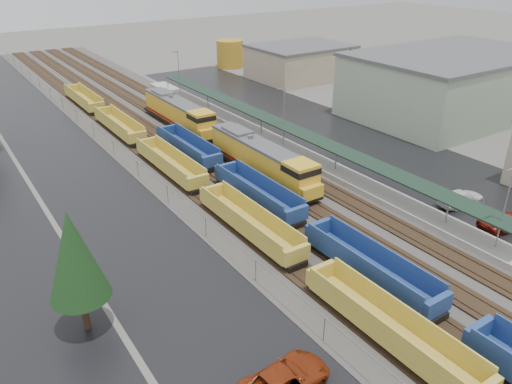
# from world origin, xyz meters

# --- Properties ---
(ballast_strip) EXTENTS (20.00, 160.00, 0.08)m
(ballast_strip) POSITION_xyz_m (0.00, 60.00, 0.04)
(ballast_strip) COLOR #302D2B
(ballast_strip) RESTS_ON ground
(trackbed) EXTENTS (14.60, 160.00, 0.22)m
(trackbed) POSITION_xyz_m (-0.00, 60.00, 0.16)
(trackbed) COLOR black
(trackbed) RESTS_ON ground
(west_parking_lot) EXTENTS (10.00, 160.00, 0.02)m
(west_parking_lot) POSITION_xyz_m (-15.00, 60.00, 0.01)
(west_parking_lot) COLOR black
(west_parking_lot) RESTS_ON ground
(east_commuter_lot) EXTENTS (16.00, 100.00, 0.02)m
(east_commuter_lot) POSITION_xyz_m (19.00, 50.00, 0.01)
(east_commuter_lot) COLOR black
(east_commuter_lot) RESTS_ON ground
(station_platform) EXTENTS (3.00, 80.00, 8.00)m
(station_platform) POSITION_xyz_m (9.50, 50.01, 0.73)
(station_platform) COLOR #9E9B93
(station_platform) RESTS_ON ground
(chainlink_fence) EXTENTS (0.08, 160.04, 2.02)m
(chainlink_fence) POSITION_xyz_m (-9.50, 58.44, 1.61)
(chainlink_fence) COLOR gray
(chainlink_fence) RESTS_ON ground
(industrial_buildings) EXTENTS (32.52, 75.30, 9.50)m
(industrial_buildings) POSITION_xyz_m (37.76, 45.85, 4.25)
(industrial_buildings) COLOR tan
(industrial_buildings) RESTS_ON ground
(distant_hills) EXTENTS (301.00, 140.00, 25.20)m
(distant_hills) POSITION_xyz_m (44.79, 210.68, 0.00)
(distant_hills) COLOR #42503E
(distant_hills) RESTS_ON ground
(tree_west_near) EXTENTS (3.96, 3.96, 9.00)m
(tree_west_near) POSITION_xyz_m (-22.00, 30.00, 5.82)
(tree_west_near) COLOR #332316
(tree_west_near) RESTS_ON ground
(tree_east) EXTENTS (4.40, 4.40, 10.00)m
(tree_east) POSITION_xyz_m (28.00, 58.00, 6.47)
(tree_east) COLOR #332316
(tree_east) RESTS_ON ground
(locomotive_lead) EXTENTS (2.85, 18.80, 4.26)m
(locomotive_lead) POSITION_xyz_m (2.00, 43.68, 2.29)
(locomotive_lead) COLOR black
(locomotive_lead) RESTS_ON ground
(locomotive_trail) EXTENTS (2.85, 18.80, 4.26)m
(locomotive_trail) POSITION_xyz_m (2.00, 64.68, 2.29)
(locomotive_trail) COLOR black
(locomotive_trail) RESTS_ON ground
(well_string_yellow) EXTENTS (2.53, 114.07, 2.25)m
(well_string_yellow) POSITION_xyz_m (-6.00, 34.26, 1.14)
(well_string_yellow) COLOR gold
(well_string_yellow) RESTS_ON ground
(well_string_blue) EXTENTS (2.63, 75.42, 2.33)m
(well_string_blue) POSITION_xyz_m (-2.00, 23.29, 1.16)
(well_string_blue) COLOR navy
(well_string_blue) RESTS_ON ground
(storage_tank) EXTENTS (5.76, 5.76, 5.76)m
(storage_tank) POSITION_xyz_m (29.75, 96.72, 2.88)
(storage_tank) COLOR #B28523
(storage_tank) RESTS_ON ground
(parked_car_west_c) EXTENTS (3.13, 6.10, 1.65)m
(parked_car_west_c) POSITION_xyz_m (-14.07, 18.21, 0.82)
(parked_car_west_c) COLOR maroon
(parked_car_west_c) RESTS_ON ground
(parked_car_east_b) EXTENTS (3.25, 5.38, 1.40)m
(parked_car_east_b) POSITION_xyz_m (14.12, 22.02, 0.70)
(parked_car_east_b) COLOR maroon
(parked_car_east_b) RESTS_ON ground
(parked_car_east_c) EXTENTS (2.75, 5.41, 1.51)m
(parked_car_east_c) POSITION_xyz_m (14.93, 27.26, 0.75)
(parked_car_east_c) COLOR white
(parked_car_east_c) RESTS_ON ground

